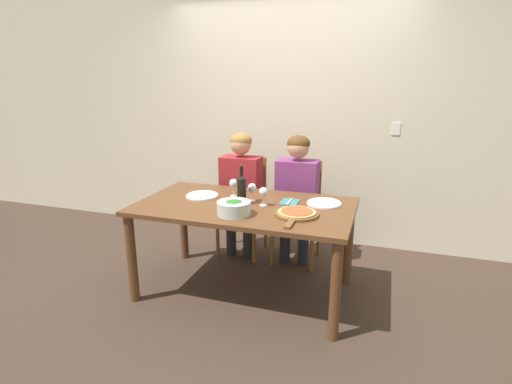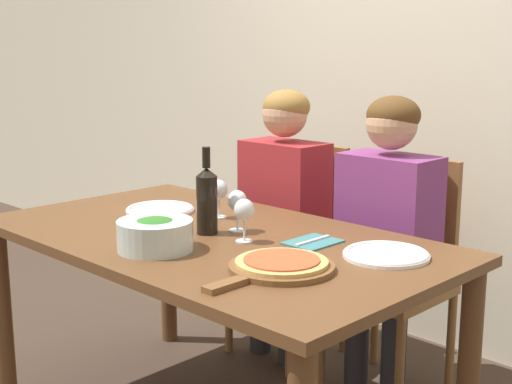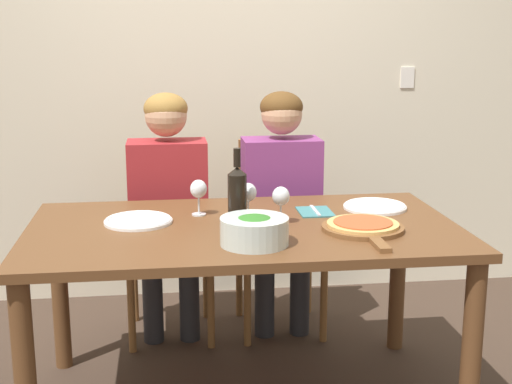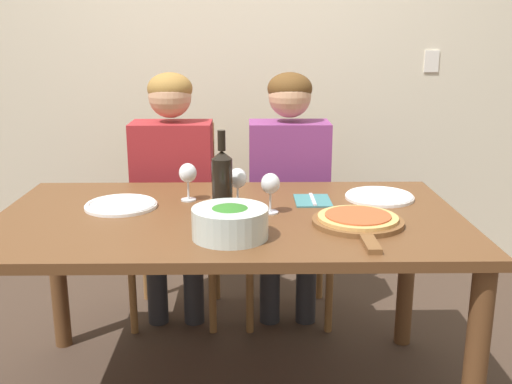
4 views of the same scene
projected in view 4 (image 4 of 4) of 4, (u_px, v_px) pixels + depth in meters
back_wall at (235, 43)px, 3.33m from camera, size 10.00×0.06×2.70m
dining_table at (229, 240)px, 2.22m from camera, size 1.70×0.96×0.76m
chair_left at (177, 214)px, 3.03m from camera, size 0.42×0.42×0.97m
chair_right at (287, 214)px, 3.04m from camera, size 0.42×0.42×0.97m
person_woman at (172, 176)px, 2.86m from camera, size 0.47×0.51×1.23m
person_man at (289, 176)px, 2.87m from camera, size 0.47×0.51×1.23m
wine_bottle at (222, 181)px, 2.16m from camera, size 0.08×0.08×0.31m
broccoli_bowl at (230, 222)px, 1.94m from camera, size 0.25×0.25×0.11m
dinner_plate_left at (121, 205)px, 2.28m from camera, size 0.27×0.27×0.02m
dinner_plate_right at (379, 196)px, 2.40m from camera, size 0.27×0.27×0.02m
pizza_on_board at (358, 221)px, 2.07m from camera, size 0.32×0.46×0.04m
wine_glass_left at (188, 175)px, 2.35m from camera, size 0.07×0.07×0.15m
wine_glass_right at (270, 186)px, 2.18m from camera, size 0.07×0.07×0.15m
wine_glass_centre at (238, 180)px, 2.26m from camera, size 0.07×0.07×0.15m
fork_on_napkin at (313, 200)px, 2.36m from camera, size 0.14×0.18×0.01m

